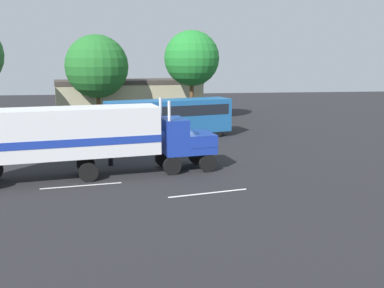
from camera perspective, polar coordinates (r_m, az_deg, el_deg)
The scene contains 10 objects.
ground_plane at distance 28.18m, azimuth -2.29°, elevation -3.08°, with size 120.00×120.00×0.00m, color #232326.
lane_stripe_near at distance 24.90m, azimuth -14.32°, elevation -5.33°, with size 4.40×0.16×0.01m, color silver.
lane_stripe_mid at distance 22.87m, azimuth 2.17°, elevation -6.46°, with size 4.40×0.16×0.01m, color silver.
semi_truck at distance 26.16m, azimuth -13.59°, elevation 1.16°, with size 14.37×5.18×4.50m.
person_bystander at distance 29.00m, azimuth -10.69°, elevation -1.04°, with size 0.36×0.47×1.63m.
parked_bus at distance 38.03m, azimuth -3.00°, elevation 3.81°, with size 11.28×5.45×3.40m.
parked_car at distance 39.97m, azimuth -21.10°, elevation 1.61°, with size 4.56×2.23×1.57m.
tree_center at distance 48.69m, azimuth -12.41°, elevation 9.92°, with size 6.81×6.81×9.49m.
tree_right at distance 48.47m, azimuth -0.04°, elevation 11.18°, with size 6.06×6.06×9.99m.
building_backdrop at distance 53.71m, azimuth -8.27°, elevation 6.23°, with size 18.07×9.12×4.42m.
Camera 1 is at (-2.35, -27.21, 6.93)m, focal length 40.58 mm.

